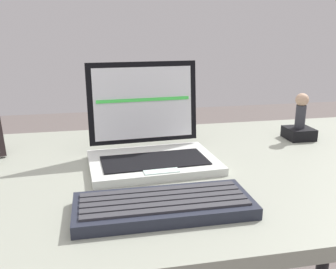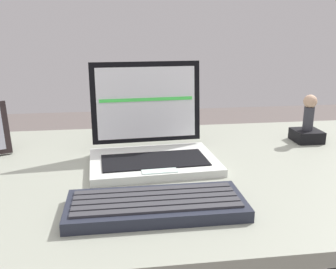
# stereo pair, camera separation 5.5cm
# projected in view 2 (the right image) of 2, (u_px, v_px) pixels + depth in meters

# --- Properties ---
(desk) EXTENTS (1.45, 0.79, 0.73)m
(desk) POSITION_uv_depth(u_px,v_px,m) (191.00, 195.00, 0.96)
(desk) COLOR gray
(desk) RESTS_ON ground
(laptop_front) EXTENTS (0.33, 0.26, 0.25)m
(laptop_front) POSITION_uv_depth(u_px,v_px,m) (151.00, 142.00, 0.96)
(laptop_front) COLOR silver
(laptop_front) RESTS_ON desk
(external_keyboard) EXTENTS (0.34, 0.14, 0.03)m
(external_keyboard) POSITION_uv_depth(u_px,v_px,m) (156.00, 205.00, 0.70)
(external_keyboard) COLOR #222633
(external_keyboard) RESTS_ON desk
(figurine_stand) EXTENTS (0.08, 0.08, 0.04)m
(figurine_stand) POSITION_uv_depth(u_px,v_px,m) (307.00, 136.00, 1.13)
(figurine_stand) COLOR black
(figurine_stand) RESTS_ON desk
(figurine) EXTENTS (0.04, 0.04, 0.11)m
(figurine) POSITION_uv_depth(u_px,v_px,m) (309.00, 110.00, 1.11)
(figurine) COLOR #313239
(figurine) RESTS_ON figurine_stand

